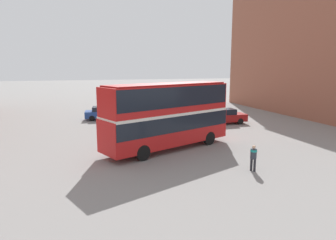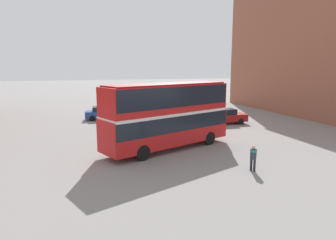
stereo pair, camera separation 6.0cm
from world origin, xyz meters
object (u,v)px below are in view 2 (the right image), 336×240
at_px(double_decker_bus, 168,112).
at_px(parked_car_kerb_near, 104,113).
at_px(pedestrian_foreground, 253,155).
at_px(parked_car_kerb_far, 225,116).

bearing_deg(double_decker_bus, parked_car_kerb_near, 81.17).
relative_size(pedestrian_foreground, parked_car_kerb_near, 0.36).
relative_size(double_decker_bus, pedestrian_foreground, 6.68).
distance_m(double_decker_bus, pedestrian_foreground, 7.10).
distance_m(pedestrian_foreground, parked_car_kerb_near, 21.23).
distance_m(parked_car_kerb_near, parked_car_kerb_far, 13.68).
bearing_deg(parked_car_kerb_near, pedestrian_foreground, -64.97).
relative_size(double_decker_bus, parked_car_kerb_near, 2.39).
bearing_deg(double_decker_bus, pedestrian_foreground, -83.48).
xyz_separation_m(double_decker_bus, pedestrian_foreground, (3.32, -6.01, -1.81)).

